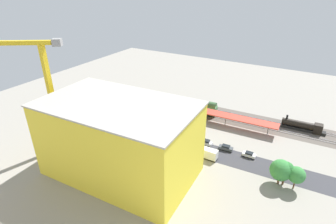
% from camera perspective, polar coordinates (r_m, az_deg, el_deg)
% --- Properties ---
extents(ground_plane, '(204.98, 204.98, 0.00)m').
position_cam_1_polar(ground_plane, '(95.26, 5.42, -5.61)').
color(ground_plane, gray).
rests_on(ground_plane, ground).
extents(rail_bed, '(128.47, 17.49, 0.01)m').
position_cam_1_polar(rail_bed, '(113.62, 10.13, -0.33)').
color(rail_bed, '#5B544C').
rests_on(rail_bed, ground).
extents(street_asphalt, '(128.33, 13.02, 0.01)m').
position_cam_1_polar(street_asphalt, '(91.32, 4.07, -7.09)').
color(street_asphalt, '#38383D').
rests_on(street_asphalt, ground).
extents(track_rails, '(128.05, 11.06, 0.12)m').
position_cam_1_polar(track_rails, '(113.55, 10.13, -0.25)').
color(track_rails, '#9E9EA8').
rests_on(track_rails, ground).
extents(platform_canopy_near, '(69.59, 6.97, 4.07)m').
position_cam_1_polar(platform_canopy_near, '(108.63, 4.34, 0.99)').
color(platform_canopy_near, '#C63D2D').
rests_on(platform_canopy_near, ground).
extents(locomotive, '(15.20, 2.99, 4.86)m').
position_cam_1_polar(locomotive, '(110.76, 26.90, -2.72)').
color(locomotive, black).
rests_on(locomotive, ground).
extents(freight_coach_far, '(16.11, 3.38, 5.95)m').
position_cam_1_polar(freight_coach_far, '(112.18, 6.38, 1.35)').
color(freight_coach_far, black).
rests_on(freight_coach_far, ground).
extents(parked_car_0, '(4.04, 1.83, 1.63)m').
position_cam_1_polar(parked_car_0, '(89.13, 16.82, -8.69)').
color(parked_car_0, black).
rests_on(parked_car_0, ground).
extents(parked_car_1, '(4.61, 2.09, 1.70)m').
position_cam_1_polar(parked_car_1, '(90.51, 12.16, -7.46)').
color(parked_car_1, black).
rests_on(parked_car_1, ground).
extents(parked_car_2, '(4.28, 2.04, 1.88)m').
position_cam_1_polar(parked_car_2, '(91.91, 8.07, -6.46)').
color(parked_car_2, black).
rests_on(parked_car_2, ground).
extents(parked_car_3, '(4.52, 1.94, 1.68)m').
position_cam_1_polar(parked_car_3, '(94.35, 3.61, -5.34)').
color(parked_car_3, black).
rests_on(parked_car_3, ground).
extents(parked_car_4, '(4.64, 1.91, 1.69)m').
position_cam_1_polar(parked_car_4, '(96.66, -0.11, -4.44)').
color(parked_car_4, black).
rests_on(parked_car_4, ground).
extents(parked_car_5, '(4.55, 2.12, 1.62)m').
position_cam_1_polar(parked_car_5, '(100.51, -3.75, -3.22)').
color(parked_car_5, black).
rests_on(parked_car_5, ground).
extents(parked_car_6, '(4.10, 1.84, 1.56)m').
position_cam_1_polar(parked_car_6, '(104.14, -6.70, -2.25)').
color(parked_car_6, black).
rests_on(parked_car_6, ground).
extents(parked_car_7, '(4.25, 1.76, 1.61)m').
position_cam_1_polar(parked_car_7, '(107.92, -9.93, -1.39)').
color(parked_car_7, black).
rests_on(parked_car_7, ground).
extents(construction_building, '(41.41, 25.18, 21.29)m').
position_cam_1_polar(construction_building, '(75.26, -10.17, -5.84)').
color(construction_building, yellow).
rests_on(construction_building, ground).
extents(construction_roof_slab, '(42.03, 25.80, 0.40)m').
position_cam_1_polar(construction_roof_slab, '(70.17, -10.86, 1.68)').
color(construction_roof_slab, '#ADA89E').
rests_on(construction_roof_slab, construction_building).
extents(tower_crane, '(19.39, 13.22, 35.58)m').
position_cam_1_polar(tower_crane, '(88.28, -24.40, 4.15)').
color(tower_crane, gray).
rests_on(tower_crane, ground).
extents(box_truck_0, '(8.89, 3.02, 3.68)m').
position_cam_1_polar(box_truck_0, '(93.06, -2.88, -5.06)').
color(box_truck_0, black).
rests_on(box_truck_0, ground).
extents(box_truck_1, '(8.64, 2.52, 3.35)m').
position_cam_1_polar(box_truck_1, '(85.50, 7.70, -8.54)').
color(box_truck_1, black).
rests_on(box_truck_1, ground).
extents(street_tree_0, '(5.81, 5.81, 7.48)m').
position_cam_1_polar(street_tree_0, '(79.15, 22.83, -11.31)').
color(street_tree_0, brown).
rests_on(street_tree_0, ground).
extents(street_tree_1, '(4.53, 4.53, 6.75)m').
position_cam_1_polar(street_tree_1, '(79.24, 25.61, -11.97)').
color(street_tree_1, brown).
rests_on(street_tree_1, ground).
extents(street_tree_2, '(4.61, 4.61, 7.06)m').
position_cam_1_polar(street_tree_2, '(97.91, -10.90, -1.87)').
color(street_tree_2, brown).
rests_on(street_tree_2, ground).
extents(street_tree_3, '(4.12, 4.12, 7.16)m').
position_cam_1_polar(street_tree_3, '(79.20, 23.76, -11.05)').
color(street_tree_3, brown).
rests_on(street_tree_3, ground).
extents(street_tree_4, '(5.23, 5.23, 7.95)m').
position_cam_1_polar(street_tree_4, '(90.83, -6.12, -3.45)').
color(street_tree_4, brown).
rests_on(street_tree_4, ground).
extents(traffic_light, '(0.50, 0.36, 5.94)m').
position_cam_1_polar(traffic_light, '(99.76, -11.82, -1.88)').
color(traffic_light, '#333333').
rests_on(traffic_light, ground).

